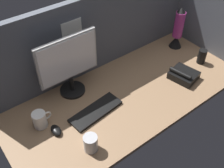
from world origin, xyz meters
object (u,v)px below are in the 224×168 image
object	(u,v)px
mug_black_travel	(202,56)
lava_lamp	(178,31)
mouse	(56,130)
monitor	(69,63)
keyboard	(96,111)
mug_ceramic_white	(40,120)
desk_phone	(183,75)
mug_steel	(91,143)

from	to	relation	value
mug_black_travel	lava_lamp	bearing A→B (deg)	88.34
mouse	lava_lamp	bearing A→B (deg)	10.38
monitor	lava_lamp	size ratio (longest dim) A/B	1.22
lava_lamp	mouse	bearing A→B (deg)	-171.42
monitor	keyboard	xyz separation A→B (cm)	(1.43, -27.62, -23.61)
mug_ceramic_white	desk_phone	bearing A→B (deg)	-12.84
monitor	keyboard	distance (cm)	36.37
mouse	mug_steel	xyz separation A→B (cm)	(10.35, -23.11, 3.71)
keyboard	lava_lamp	size ratio (longest dim) A/B	1.02
mug_steel	lava_lamp	distance (cm)	125.16
keyboard	lava_lamp	bearing A→B (deg)	5.56
mouse	mug_black_travel	size ratio (longest dim) A/B	0.81
monitor	mug_ceramic_white	bearing A→B (deg)	-154.19
mug_ceramic_white	lava_lamp	xyz separation A→B (cm)	(132.56, 8.81, 9.67)
monitor	mouse	size ratio (longest dim) A/B	4.61
mug_black_travel	lava_lamp	distance (cm)	29.84
monitor	mug_ceramic_white	world-z (taller)	monitor
monitor	mug_black_travel	size ratio (longest dim) A/B	3.74
desk_phone	mouse	bearing A→B (deg)	172.31
keyboard	lava_lamp	distance (cm)	102.15
mug_ceramic_white	mug_black_travel	size ratio (longest dim) A/B	1.04
keyboard	mouse	world-z (taller)	mouse
mouse	mug_steel	distance (cm)	25.59
monitor	desk_phone	bearing A→B (deg)	-28.37
mug_black_travel	lava_lamp	world-z (taller)	lava_lamp
mug_ceramic_white	desk_phone	world-z (taller)	mug_ceramic_white
monitor	lava_lamp	xyz separation A→B (cm)	(100.41, -6.74, -9.42)
mug_steel	desk_phone	distance (cm)	90.80
keyboard	mouse	xyz separation A→B (cm)	(-28.73, 1.61, 0.70)
monitor	mug_steel	xyz separation A→B (cm)	(-16.95, -49.12, -19.20)
mug_ceramic_white	lava_lamp	bearing A→B (deg)	3.80
monitor	keyboard	world-z (taller)	monitor
mug_ceramic_white	mouse	bearing A→B (deg)	-65.11
keyboard	lava_lamp	xyz separation A→B (cm)	(98.98, 20.89, 14.20)
mug_ceramic_white	monitor	bearing A→B (deg)	25.81
desk_phone	monitor	bearing A→B (deg)	151.63
keyboard	mug_ceramic_white	world-z (taller)	mug_ceramic_white
keyboard	mug_black_travel	bearing A→B (deg)	-10.71
mug_steel	mug_black_travel	size ratio (longest dim) A/B	0.91
mug_ceramic_white	keyboard	bearing A→B (deg)	-19.77
monitor	mug_ceramic_white	xyz separation A→B (cm)	(-32.15, -15.55, -19.09)
mug_black_travel	mug_steel	bearing A→B (deg)	-173.13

